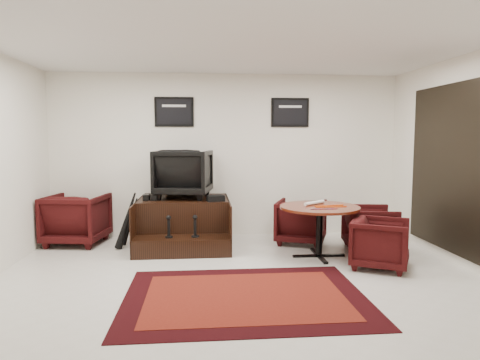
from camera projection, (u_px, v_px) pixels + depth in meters
name	position (u px, v px, depth m)	size (l,w,h in m)	color
ground	(240.00, 282.00, 5.10)	(6.00, 6.00, 0.00)	silver
room_shell	(273.00, 132.00, 5.07)	(6.02, 5.02, 2.81)	white
area_rug	(245.00, 297.00, 4.61)	(2.60, 1.95, 0.01)	black
shine_podium	(184.00, 223.00, 6.87)	(1.44, 1.48, 0.74)	black
shine_chair	(184.00, 171.00, 6.93)	(0.85, 0.79, 0.87)	black
shoes_pair	(151.00, 197.00, 6.71)	(0.22, 0.26, 0.09)	black
polish_kit	(215.00, 198.00, 6.58)	(0.26, 0.18, 0.09)	black
umbrella_black	(127.00, 220.00, 6.56)	(0.34, 0.13, 0.91)	black
umbrella_hooked	(130.00, 221.00, 6.81)	(0.29, 0.11, 0.79)	black
armchair_side	(77.00, 216.00, 6.89)	(0.87, 0.81, 0.90)	black
meeting_table	(320.00, 212.00, 6.11)	(1.13, 1.13, 0.74)	#421709
table_chair_back	(301.00, 219.00, 6.94)	(0.76, 0.71, 0.78)	black
table_chair_window	(370.00, 226.00, 6.53)	(0.72, 0.68, 0.74)	black
table_chair_corner	(380.00, 241.00, 5.63)	(0.70, 0.66, 0.72)	black
paper_roll	(314.00, 203.00, 6.25)	(0.05, 0.05, 0.42)	white
table_clutter	(329.00, 207.00, 6.03)	(0.57, 0.34, 0.01)	#DC4C0C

